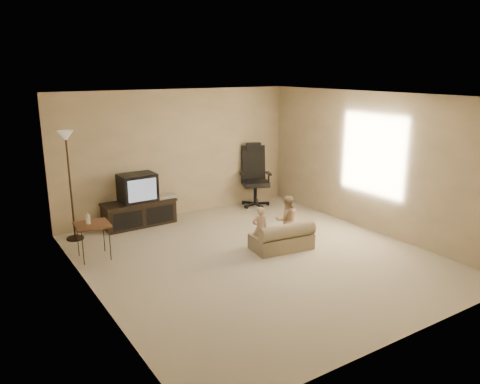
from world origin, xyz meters
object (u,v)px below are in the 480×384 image
object	(u,v)px
office_chair	(255,183)
child_sofa	(283,238)
side_table	(92,225)
toddler_left	(260,228)
floor_lamp	(68,161)
toddler_right	(287,220)
tv_stand	(139,204)

from	to	relation	value
office_chair	child_sofa	distance (m)	2.64
side_table	toddler_left	world-z (taller)	side_table
floor_lamp	toddler_right	distance (m)	3.79
side_table	toddler_right	world-z (taller)	toddler_right
floor_lamp	child_sofa	bearing A→B (deg)	-40.46
office_chair	toddler_right	size ratio (longest dim) A/B	1.59
child_sofa	toddler_right	bearing A→B (deg)	46.88
tv_stand	side_table	xyz separation A→B (m)	(-1.19, -1.13, 0.13)
office_chair	child_sofa	bearing A→B (deg)	-90.92
tv_stand	floor_lamp	world-z (taller)	floor_lamp
child_sofa	side_table	bearing A→B (deg)	160.67
child_sofa	toddler_left	size ratio (longest dim) A/B	1.42
tv_stand	toddler_left	size ratio (longest dim) A/B	1.92
child_sofa	toddler_left	distance (m)	0.41
office_chair	toddler_left	bearing A→B (deg)	-99.18
side_table	floor_lamp	bearing A→B (deg)	92.45
tv_stand	toddler_right	bearing A→B (deg)	-53.48
office_chair	side_table	world-z (taller)	office_chair
side_table	floor_lamp	distance (m)	1.32
side_table	child_sofa	size ratio (longest dim) A/B	0.73
tv_stand	office_chair	world-z (taller)	office_chair
office_chair	floor_lamp	distance (m)	3.92
tv_stand	office_chair	distance (m)	2.59
toddler_left	tv_stand	bearing A→B (deg)	-41.74
floor_lamp	toddler_right	size ratio (longest dim) A/B	2.24
side_table	floor_lamp	size ratio (longest dim) A/B	0.40
tv_stand	side_table	distance (m)	1.64
tv_stand	floor_lamp	size ratio (longest dim) A/B	0.74
floor_lamp	toddler_right	xyz separation A→B (m)	(2.97, -2.15, -0.96)
tv_stand	office_chair	xyz separation A→B (m)	(2.59, -0.06, 0.07)
floor_lamp	toddler_left	distance (m)	3.39
office_chair	toddler_right	distance (m)	2.36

